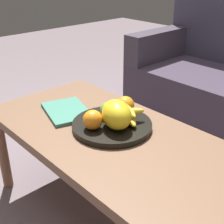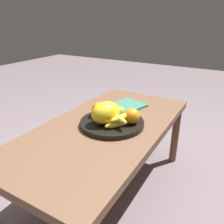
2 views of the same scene
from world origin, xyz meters
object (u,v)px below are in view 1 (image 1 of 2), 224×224
(melon_large_front, at_px, (117,115))
(orange_front, at_px, (125,105))
(orange_left, at_px, (93,120))
(apple_front, at_px, (108,110))
(fruit_bowl, at_px, (112,125))
(magazine, at_px, (67,111))
(coffee_table, at_px, (110,143))
(banana_bunch, at_px, (128,114))

(melon_large_front, bearing_deg, orange_front, 119.84)
(orange_left, height_order, apple_front, orange_left)
(fruit_bowl, bearing_deg, melon_large_front, -17.53)
(magazine, bearing_deg, apple_front, 36.74)
(coffee_table, relative_size, orange_front, 14.40)
(fruit_bowl, bearing_deg, coffee_table, -57.96)
(apple_front, bearing_deg, banana_bunch, 28.39)
(fruit_bowl, distance_m, melon_large_front, 0.08)
(banana_bunch, bearing_deg, fruit_bowl, -116.38)
(banana_bunch, bearing_deg, apple_front, -151.61)
(orange_left, xyz_separation_m, apple_front, (-0.03, 0.11, -0.00))
(apple_front, bearing_deg, orange_left, -74.05)
(melon_large_front, bearing_deg, magazine, -171.90)
(coffee_table, xyz_separation_m, magazine, (-0.27, -0.02, 0.06))
(orange_front, height_order, magazine, orange_front)
(coffee_table, distance_m, orange_left, 0.13)
(orange_front, xyz_separation_m, orange_left, (0.01, -0.19, -0.00))
(coffee_table, distance_m, apple_front, 0.14)
(orange_front, bearing_deg, fruit_bowl, -76.11)
(coffee_table, xyz_separation_m, fruit_bowl, (-0.02, 0.03, 0.06))
(melon_large_front, xyz_separation_m, orange_left, (-0.06, -0.08, -0.02))
(orange_front, bearing_deg, magazine, -145.26)
(melon_large_front, height_order, orange_left, melon_large_front)
(magazine, bearing_deg, banana_bunch, 39.17)
(apple_front, height_order, banana_bunch, apple_front)
(melon_large_front, relative_size, apple_front, 2.22)
(melon_large_front, distance_m, apple_front, 0.10)
(coffee_table, distance_m, orange_front, 0.18)
(orange_left, bearing_deg, coffee_table, 58.55)
(coffee_table, relative_size, orange_left, 14.49)
(coffee_table, distance_m, banana_bunch, 0.14)
(orange_left, distance_m, apple_front, 0.11)
(melon_large_front, height_order, magazine, melon_large_front)
(banana_bunch, height_order, magazine, banana_bunch)
(fruit_bowl, xyz_separation_m, orange_front, (-0.03, 0.10, 0.05))
(apple_front, height_order, magazine, apple_front)
(coffee_table, xyz_separation_m, apple_front, (-0.07, 0.05, 0.11))
(melon_large_front, xyz_separation_m, orange_front, (-0.07, 0.11, -0.02))
(melon_large_front, distance_m, orange_front, 0.13)
(fruit_bowl, distance_m, banana_bunch, 0.08)
(apple_front, bearing_deg, fruit_bowl, -22.98)
(coffee_table, relative_size, banana_bunch, 6.65)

